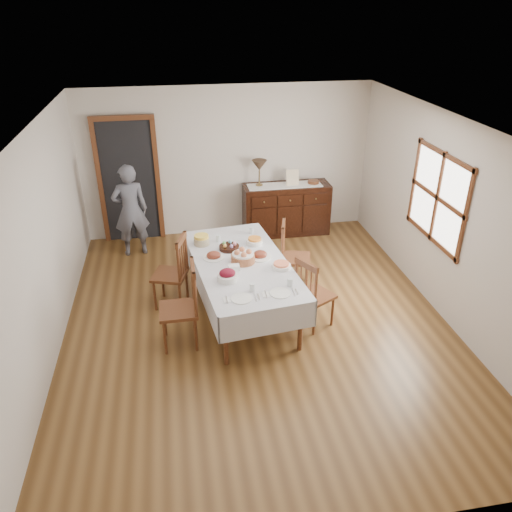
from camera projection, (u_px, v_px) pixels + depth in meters
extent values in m
plane|color=brown|center=(257.00, 322.00, 6.66)|extent=(6.00, 6.00, 0.00)
cube|color=white|center=(258.00, 127.00, 5.45)|extent=(5.00, 6.00, 0.02)
cube|color=beige|center=(228.00, 162.00, 8.68)|extent=(5.00, 0.02, 2.60)
cube|color=beige|center=(332.00, 417.00, 3.44)|extent=(5.00, 0.02, 2.60)
cube|color=beige|center=(42.00, 250.00, 5.68)|extent=(0.02, 6.00, 2.60)
cube|color=beige|center=(448.00, 220.00, 6.43)|extent=(0.02, 6.00, 2.60)
cube|color=white|center=(438.00, 198.00, 6.60)|extent=(0.02, 1.30, 1.10)
cube|color=#582E18|center=(437.00, 198.00, 6.60)|extent=(0.03, 1.46, 1.26)
cube|color=black|center=(129.00, 182.00, 8.50)|extent=(0.90, 0.06, 2.10)
cube|color=#582E18|center=(129.00, 182.00, 8.48)|extent=(1.04, 0.08, 2.18)
cube|color=silver|center=(242.00, 264.00, 6.50)|extent=(1.40, 2.38, 0.04)
cylinder|color=#582E18|center=(226.00, 339.00, 5.75)|extent=(0.06, 0.06, 0.73)
cylinder|color=#582E18|center=(300.00, 325.00, 5.99)|extent=(0.06, 0.06, 0.73)
cylinder|color=#582E18|center=(195.00, 262.00, 7.40)|extent=(0.06, 0.06, 0.73)
cylinder|color=#582E18|center=(254.00, 254.00, 7.64)|extent=(0.06, 0.06, 0.73)
cube|color=silver|center=(199.00, 280.00, 6.43)|extent=(0.30, 2.28, 0.35)
cube|color=silver|center=(283.00, 268.00, 6.72)|extent=(0.30, 2.28, 0.35)
cube|color=silver|center=(268.00, 322.00, 5.61)|extent=(1.16, 0.16, 0.35)
cube|color=silver|center=(222.00, 238.00, 7.54)|extent=(1.16, 0.16, 0.35)
cube|color=#582E18|center=(178.00, 310.00, 6.05)|extent=(0.46, 0.46, 0.04)
cylinder|color=#582E18|center=(165.00, 320.00, 6.30)|extent=(0.04, 0.04, 0.47)
cylinder|color=#582E18|center=(165.00, 338.00, 5.97)|extent=(0.04, 0.04, 0.47)
cylinder|color=#582E18|center=(194.00, 317.00, 6.35)|extent=(0.04, 0.04, 0.47)
cylinder|color=#582E18|center=(196.00, 335.00, 6.03)|extent=(0.04, 0.04, 0.47)
cylinder|color=#582E18|center=(193.00, 279.00, 6.11)|extent=(0.04, 0.04, 0.61)
cylinder|color=#582E18|center=(195.00, 296.00, 5.77)|extent=(0.04, 0.04, 0.61)
cube|color=#582E18|center=(193.00, 268.00, 5.81)|extent=(0.05, 0.44, 0.09)
cylinder|color=#582E18|center=(194.00, 284.00, 6.03)|extent=(0.02, 0.02, 0.50)
cylinder|color=#582E18|center=(194.00, 289.00, 5.95)|extent=(0.02, 0.02, 0.50)
cylinder|color=#582E18|center=(195.00, 293.00, 5.86)|extent=(0.02, 0.02, 0.50)
cube|color=#582E18|center=(170.00, 275.00, 6.84)|extent=(0.55, 0.55, 0.04)
cylinder|color=#582E18|center=(163.00, 283.00, 7.14)|extent=(0.04, 0.04, 0.45)
cylinder|color=#582E18|center=(155.00, 296.00, 6.82)|extent=(0.04, 0.04, 0.45)
cylinder|color=#582E18|center=(187.00, 285.00, 7.09)|extent=(0.04, 0.04, 0.45)
cylinder|color=#582E18|center=(180.00, 298.00, 6.78)|extent=(0.04, 0.04, 0.45)
cylinder|color=#582E18|center=(186.00, 251.00, 6.85)|extent=(0.04, 0.04, 0.59)
cylinder|color=#582E18|center=(178.00, 264.00, 6.52)|extent=(0.04, 0.04, 0.59)
cube|color=#582E18|center=(181.00, 240.00, 6.57)|extent=(0.17, 0.41, 0.08)
cylinder|color=#582E18|center=(184.00, 255.00, 6.78)|extent=(0.02, 0.02, 0.48)
cylinder|color=#582E18|center=(182.00, 258.00, 6.69)|extent=(0.02, 0.02, 0.48)
cylinder|color=#582E18|center=(181.00, 262.00, 6.61)|extent=(0.02, 0.02, 0.48)
cube|color=#582E18|center=(315.00, 296.00, 6.43)|extent=(0.56, 0.56, 0.04)
cylinder|color=#582E18|center=(332.00, 312.00, 6.51)|extent=(0.04, 0.04, 0.42)
cylinder|color=#582E18|center=(314.00, 301.00, 6.74)|extent=(0.04, 0.04, 0.42)
cylinder|color=#582E18|center=(314.00, 321.00, 6.33)|extent=(0.04, 0.04, 0.42)
cylinder|color=#582E18|center=(296.00, 309.00, 6.56)|extent=(0.04, 0.04, 0.42)
cylinder|color=#582E18|center=(316.00, 288.00, 6.08)|extent=(0.04, 0.04, 0.55)
cylinder|color=#582E18|center=(296.00, 276.00, 6.32)|extent=(0.04, 0.04, 0.55)
cube|color=#582E18|center=(307.00, 265.00, 6.09)|extent=(0.22, 0.36, 0.08)
cylinder|color=#582E18|center=(311.00, 286.00, 6.15)|extent=(0.02, 0.02, 0.45)
cylinder|color=#582E18|center=(306.00, 283.00, 6.21)|extent=(0.02, 0.02, 0.45)
cylinder|color=#582E18|center=(301.00, 280.00, 6.27)|extent=(0.02, 0.02, 0.45)
cube|color=#582E18|center=(296.00, 259.00, 7.30)|extent=(0.52, 0.52, 0.04)
cylinder|color=#582E18|center=(307.00, 279.00, 7.25)|extent=(0.04, 0.04, 0.43)
cylinder|color=#582E18|center=(307.00, 268.00, 7.55)|extent=(0.04, 0.04, 0.43)
cylinder|color=#582E18|center=(283.00, 278.00, 7.28)|extent=(0.04, 0.04, 0.43)
cylinder|color=#582E18|center=(284.00, 267.00, 7.58)|extent=(0.04, 0.04, 0.43)
cylinder|color=#582E18|center=(282.00, 246.00, 7.03)|extent=(0.04, 0.04, 0.57)
cylinder|color=#582E18|center=(284.00, 235.00, 7.35)|extent=(0.04, 0.04, 0.57)
cube|color=#582E18|center=(283.00, 225.00, 7.07)|extent=(0.15, 0.40, 0.08)
cylinder|color=#582E18|center=(283.00, 245.00, 7.12)|extent=(0.02, 0.02, 0.46)
cylinder|color=#582E18|center=(283.00, 242.00, 7.20)|extent=(0.02, 0.02, 0.46)
cylinder|color=#582E18|center=(283.00, 239.00, 7.28)|extent=(0.02, 0.02, 0.46)
cube|color=black|center=(286.00, 209.00, 8.97)|extent=(1.53, 0.51, 0.92)
cube|color=black|center=(264.00, 202.00, 8.54)|extent=(0.43, 0.02, 0.18)
sphere|color=brown|center=(264.00, 202.00, 8.53)|extent=(0.03, 0.03, 0.03)
cube|color=black|center=(290.00, 200.00, 8.61)|extent=(0.43, 0.02, 0.18)
sphere|color=brown|center=(290.00, 200.00, 8.60)|extent=(0.03, 0.03, 0.03)
cube|color=black|center=(316.00, 198.00, 8.68)|extent=(0.43, 0.02, 0.18)
sphere|color=brown|center=(316.00, 199.00, 8.67)|extent=(0.03, 0.03, 0.03)
imported|color=#535460|center=(130.00, 208.00, 8.07)|extent=(0.57, 0.42, 1.65)
cylinder|color=brown|center=(243.00, 258.00, 6.48)|extent=(0.31, 0.31, 0.11)
cylinder|color=white|center=(243.00, 254.00, 6.45)|extent=(0.28, 0.28, 0.02)
sphere|color=#C7704A|center=(249.00, 252.00, 6.45)|extent=(0.08, 0.08, 0.08)
sphere|color=#C7704A|center=(242.00, 249.00, 6.51)|extent=(0.08, 0.08, 0.08)
sphere|color=#C7704A|center=(237.00, 253.00, 6.43)|extent=(0.08, 0.08, 0.08)
sphere|color=#C7704A|center=(244.00, 255.00, 6.37)|extent=(0.08, 0.08, 0.08)
cylinder|color=black|center=(229.00, 247.00, 6.82)|extent=(0.28, 0.28, 0.05)
ellipsoid|color=pink|center=(235.00, 244.00, 6.81)|extent=(0.05, 0.05, 0.06)
ellipsoid|color=#73B6D8|center=(230.00, 242.00, 6.86)|extent=(0.05, 0.05, 0.06)
ellipsoid|color=#63BF61|center=(224.00, 243.00, 6.83)|extent=(0.05, 0.05, 0.06)
ellipsoid|color=#F0AC51|center=(225.00, 246.00, 6.75)|extent=(0.05, 0.05, 0.06)
ellipsoid|color=#A783BF|center=(231.00, 246.00, 6.74)|extent=(0.05, 0.05, 0.06)
cylinder|color=white|center=(214.00, 257.00, 6.61)|extent=(0.28, 0.28, 0.01)
ellipsoid|color=maroon|center=(214.00, 255.00, 6.59)|extent=(0.19, 0.16, 0.11)
cylinder|color=white|center=(260.00, 257.00, 6.62)|extent=(0.32, 0.32, 0.02)
ellipsoid|color=maroon|center=(260.00, 255.00, 6.61)|extent=(0.19, 0.16, 0.11)
cylinder|color=white|center=(227.00, 277.00, 6.07)|extent=(0.25, 0.25, 0.08)
ellipsoid|color=maroon|center=(227.00, 273.00, 6.04)|extent=(0.20, 0.17, 0.11)
cylinder|color=white|center=(255.00, 242.00, 6.96)|extent=(0.24, 0.24, 0.06)
cylinder|color=orange|center=(255.00, 239.00, 6.94)|extent=(0.18, 0.18, 0.03)
cylinder|color=tan|center=(202.00, 241.00, 6.94)|extent=(0.22, 0.22, 0.10)
cylinder|color=yellow|center=(201.00, 236.00, 6.91)|extent=(0.20, 0.20, 0.04)
cylinder|color=white|center=(281.00, 266.00, 6.36)|extent=(0.24, 0.24, 0.05)
cylinder|color=#F67B51|center=(281.00, 264.00, 6.34)|extent=(0.20, 0.20, 0.02)
cube|color=white|center=(234.00, 267.00, 6.30)|extent=(0.15, 0.11, 0.07)
cylinder|color=white|center=(242.00, 298.00, 5.72)|extent=(0.25, 0.25, 0.01)
cube|color=white|center=(227.00, 300.00, 5.69)|extent=(0.09, 0.13, 0.01)
cube|color=white|center=(227.00, 300.00, 5.69)|extent=(0.03, 0.16, 0.01)
cube|color=white|center=(255.00, 297.00, 5.74)|extent=(0.03, 0.18, 0.01)
cube|color=white|center=(259.00, 297.00, 5.75)|extent=(0.04, 0.14, 0.01)
cylinder|color=white|center=(252.00, 287.00, 5.85)|extent=(0.07, 0.07, 0.10)
cylinder|color=white|center=(280.00, 293.00, 5.82)|extent=(0.25, 0.25, 0.01)
cube|color=white|center=(266.00, 295.00, 5.79)|extent=(0.09, 0.13, 0.01)
cube|color=white|center=(266.00, 294.00, 5.79)|extent=(0.03, 0.16, 0.01)
cube|color=white|center=(293.00, 292.00, 5.84)|extent=(0.03, 0.18, 0.01)
cube|color=white|center=(297.00, 292.00, 5.85)|extent=(0.04, 0.14, 0.01)
cylinder|color=white|center=(290.00, 282.00, 5.95)|extent=(0.07, 0.07, 0.10)
cylinder|color=white|center=(218.00, 239.00, 7.01)|extent=(0.06, 0.06, 0.10)
cylinder|color=white|center=(251.00, 230.00, 7.27)|extent=(0.06, 0.06, 0.10)
cube|color=white|center=(285.00, 185.00, 8.72)|extent=(1.30, 0.35, 0.01)
cylinder|color=brown|center=(259.00, 185.00, 8.71)|extent=(0.12, 0.12, 0.03)
cylinder|color=brown|center=(259.00, 177.00, 8.64)|extent=(0.02, 0.02, 0.25)
cone|color=#443122|center=(259.00, 165.00, 8.54)|extent=(0.26, 0.26, 0.18)
cube|color=beige|center=(293.00, 178.00, 8.68)|extent=(0.22, 0.08, 0.28)
cylinder|color=#582E18|center=(313.00, 182.00, 8.80)|extent=(0.20, 0.20, 0.06)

